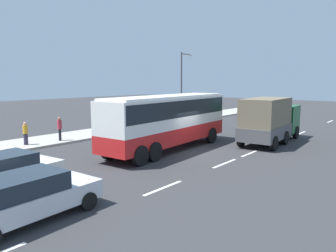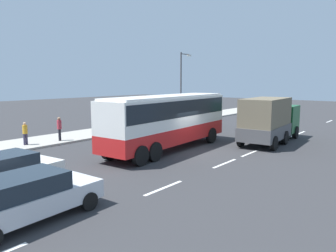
# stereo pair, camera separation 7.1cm
# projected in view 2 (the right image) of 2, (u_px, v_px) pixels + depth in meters

# --- Properties ---
(ground_plane) EXTENTS (120.00, 120.00, 0.00)m
(ground_plane) POSITION_uv_depth(u_px,v_px,m) (189.00, 151.00, 20.71)
(ground_plane) COLOR #333335
(sidewalk_curb) EXTENTS (80.00, 4.00, 0.15)m
(sidewalk_curb) POSITION_uv_depth(u_px,v_px,m) (91.00, 134.00, 26.90)
(sidewalk_curb) COLOR #A8A399
(sidewalk_curb) RESTS_ON ground_plane
(lane_centreline) EXTENTS (43.23, 0.16, 0.01)m
(lane_centreline) POSITION_uv_depth(u_px,v_px,m) (241.00, 157.00, 19.07)
(lane_centreline) COLOR white
(lane_centreline) RESTS_ON ground_plane
(coach_bus) EXTENTS (10.79, 3.14, 3.52)m
(coach_bus) POSITION_uv_depth(u_px,v_px,m) (168.00, 117.00, 20.72)
(coach_bus) COLOR red
(coach_bus) RESTS_ON ground_plane
(cargo_truck) EXTENTS (7.38, 2.94, 3.25)m
(cargo_truck) POSITION_uv_depth(u_px,v_px,m) (270.00, 119.00, 23.18)
(cargo_truck) COLOR #19592D
(cargo_truck) RESTS_ON ground_plane
(car_silver_hatch) EXTENTS (4.71, 2.13, 1.55)m
(car_silver_hatch) POSITION_uv_depth(u_px,v_px,m) (27.00, 197.00, 10.26)
(car_silver_hatch) COLOR silver
(car_silver_hatch) RESTS_ON ground_plane
(car_white_minivan) EXTENTS (4.19, 2.28, 1.55)m
(car_white_minivan) POSITION_uv_depth(u_px,v_px,m) (8.00, 172.00, 13.06)
(car_white_minivan) COLOR white
(car_white_minivan) RESTS_ON ground_plane
(car_black_sedan) EXTENTS (4.24, 2.09, 1.48)m
(car_black_sedan) POSITION_uv_depth(u_px,v_px,m) (198.00, 120.00, 30.62)
(car_black_sedan) COLOR black
(car_black_sedan) RESTS_ON ground_plane
(pedestrian_near_curb) EXTENTS (0.32, 0.32, 1.72)m
(pedestrian_near_curb) POSITION_uv_depth(u_px,v_px,m) (59.00, 127.00, 23.26)
(pedestrian_near_curb) COLOR black
(pedestrian_near_curb) RESTS_ON sidewalk_curb
(pedestrian_at_crossing) EXTENTS (0.32, 0.32, 1.55)m
(pedestrian_at_crossing) POSITION_uv_depth(u_px,v_px,m) (25.00, 132.00, 21.75)
(pedestrian_at_crossing) COLOR #38334C
(pedestrian_at_crossing) RESTS_ON sidewalk_curb
(street_lamp) EXTENTS (1.78, 0.24, 7.20)m
(street_lamp) POSITION_uv_depth(u_px,v_px,m) (182.00, 82.00, 33.84)
(street_lamp) COLOR #47474C
(street_lamp) RESTS_ON sidewalk_curb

